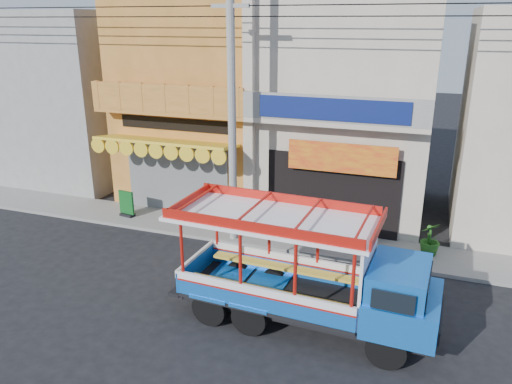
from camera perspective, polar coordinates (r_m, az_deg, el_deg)
ground at (r=14.23m, az=-3.85°, el=-11.39°), size 90.00×90.00×0.00m
sidewalk at (r=17.53m, az=1.37°, el=-4.99°), size 30.00×2.00×0.12m
shophouse_left at (r=21.40m, az=-5.48°, el=10.66°), size 6.00×7.50×8.24m
shophouse_right at (r=19.65m, az=10.83°, el=9.66°), size 6.00×6.75×8.24m
party_pilaster at (r=17.44m, az=-0.79°, el=8.48°), size 0.35×0.30×8.00m
filler_building_left at (r=25.23m, az=-20.22°, el=10.16°), size 6.00×6.00×7.60m
utility_pole at (r=15.79m, az=-2.30°, el=11.15°), size 28.00×0.26×9.00m
songthaew_truck at (r=12.10m, az=7.57°, el=-9.49°), size 6.53×2.43×3.01m
green_sign at (r=19.55m, az=-14.56°, el=-1.51°), size 0.65×0.37×1.00m
potted_plant_a at (r=17.59m, az=4.86°, el=-2.76°), size 1.32×1.27×1.13m
potted_plant_b at (r=16.91m, az=11.93°, el=-4.28°), size 0.70×0.71×1.01m
potted_plant_c at (r=16.72m, az=19.29°, el=-5.09°), size 0.86×0.86×1.09m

